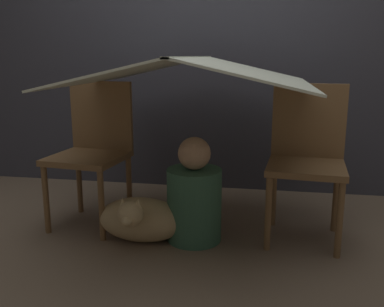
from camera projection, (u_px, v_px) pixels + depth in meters
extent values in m
plane|color=#7A6651|center=(188.00, 242.00, 2.52)|extent=(8.80, 8.80, 0.00)
cube|color=#3D3D47|center=(213.00, 32.00, 3.31)|extent=(7.00, 0.05, 2.50)
cylinder|color=brown|center=(46.00, 200.00, 2.61)|extent=(0.04, 0.04, 0.43)
cylinder|color=brown|center=(102.00, 206.00, 2.50)|extent=(0.04, 0.04, 0.43)
cylinder|color=brown|center=(79.00, 183.00, 2.96)|extent=(0.04, 0.04, 0.43)
cylinder|color=brown|center=(129.00, 187.00, 2.85)|extent=(0.04, 0.04, 0.43)
cube|color=brown|center=(88.00, 158.00, 2.68)|extent=(0.48, 0.48, 0.04)
cube|color=brown|center=(101.00, 116.00, 2.81)|extent=(0.43, 0.08, 0.45)
cylinder|color=brown|center=(268.00, 214.00, 2.38)|extent=(0.04, 0.04, 0.43)
cylinder|color=brown|center=(340.00, 220.00, 2.28)|extent=(0.04, 0.04, 0.43)
cylinder|color=brown|center=(274.00, 193.00, 2.73)|extent=(0.04, 0.04, 0.43)
cylinder|color=brown|center=(336.00, 198.00, 2.63)|extent=(0.04, 0.04, 0.43)
cube|color=brown|center=(306.00, 167.00, 2.45)|extent=(0.47, 0.47, 0.04)
cube|color=brown|center=(309.00, 121.00, 2.59)|extent=(0.43, 0.07, 0.45)
cube|color=silver|center=(136.00, 71.00, 2.50)|extent=(0.67, 1.33, 0.16)
cube|color=silver|center=(251.00, 71.00, 2.39)|extent=(0.67, 1.33, 0.16)
cube|color=silver|center=(192.00, 57.00, 2.43)|extent=(0.04, 1.33, 0.01)
cylinder|color=#38664C|center=(194.00, 205.00, 2.51)|extent=(0.32, 0.32, 0.43)
sphere|color=tan|center=(194.00, 153.00, 2.44)|extent=(0.19, 0.19, 0.19)
ellipsoid|color=tan|center=(142.00, 219.00, 2.51)|extent=(0.52, 0.26, 0.26)
sphere|color=tan|center=(131.00, 214.00, 2.30)|extent=(0.15, 0.15, 0.15)
ellipsoid|color=tan|center=(127.00, 221.00, 2.24)|extent=(0.06, 0.07, 0.05)
cone|color=tan|center=(123.00, 203.00, 2.29)|extent=(0.05, 0.05, 0.07)
cone|color=tan|center=(138.00, 204.00, 2.28)|extent=(0.05, 0.05, 0.07)
cube|color=#CC664C|center=(152.00, 216.00, 2.78)|extent=(0.38, 0.30, 0.10)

